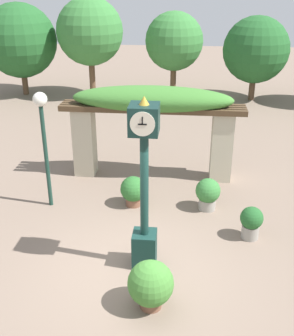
{
  "coord_description": "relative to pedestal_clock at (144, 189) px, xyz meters",
  "views": [
    {
      "loc": [
        0.98,
        -6.8,
        5.37
      ],
      "look_at": [
        0.23,
        0.68,
        1.93
      ],
      "focal_mm": 45.0,
      "sensor_mm": 36.0,
      "label": 1
    }
  ],
  "objects": [
    {
      "name": "ground_plane",
      "position": [
        -0.23,
        -0.18,
        -1.72
      ],
      "size": [
        60.0,
        60.0,
        0.0
      ],
      "primitive_type": "plane",
      "color": "#7F6B5B"
    },
    {
      "name": "pedestal_clock",
      "position": [
        0.0,
        0.0,
        0.0
      ],
      "size": [
        0.52,
        0.57,
        3.51
      ],
      "color": "#14332D",
      "rests_on": "ground"
    },
    {
      "name": "pergola",
      "position": [
        -0.23,
        4.19,
        0.25
      ],
      "size": [
        5.12,
        1.18,
        2.67
      ],
      "color": "#BCB299",
      "rests_on": "ground"
    },
    {
      "name": "potted_plant_near_left",
      "position": [
        1.33,
        2.39,
        -1.27
      ],
      "size": [
        0.62,
        0.62,
        0.82
      ],
      "color": "gray",
      "rests_on": "ground"
    },
    {
      "name": "potted_plant_near_right",
      "position": [
        -0.54,
        2.39,
        -1.29
      ],
      "size": [
        0.65,
        0.65,
        0.79
      ],
      "color": "brown",
      "rests_on": "ground"
    },
    {
      "name": "potted_plant_far_left",
      "position": [
        0.24,
        -1.2,
        -1.23
      ],
      "size": [
        0.82,
        0.82,
        0.92
      ],
      "color": "brown",
      "rests_on": "ground"
    },
    {
      "name": "potted_plant_far_right",
      "position": [
        2.25,
        1.18,
        -1.3
      ],
      "size": [
        0.51,
        0.51,
        0.77
      ],
      "color": "gray",
      "rests_on": "ground"
    },
    {
      "name": "lamp_post",
      "position": [
        -2.66,
        2.2,
        0.47
      ],
      "size": [
        0.34,
        0.34,
        2.95
      ],
      "color": "#19382D",
      "rests_on": "ground"
    },
    {
      "name": "tree_line",
      "position": [
        -1.29,
        12.98,
        0.84
      ],
      "size": [
        17.58,
        3.83,
        4.59
      ],
      "color": "brown",
      "rests_on": "ground"
    }
  ]
}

